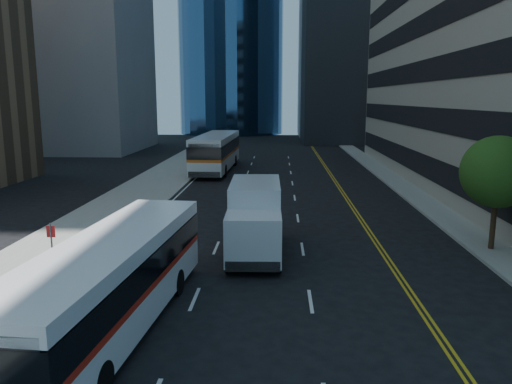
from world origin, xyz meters
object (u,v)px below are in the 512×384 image
bus_front (112,281)px  box_truck (255,217)px  street_tree (498,172)px  bus_rear (216,151)px

bus_front → box_truck: 8.70m
street_tree → box_truck: (-10.67, -0.68, -2.00)m
bus_front → bus_rear: bearing=96.5°
street_tree → box_truck: 10.87m
box_truck → bus_rear: bearing=99.5°
bus_rear → box_truck: size_ratio=2.05×
bus_front → bus_rear: 33.45m
street_tree → bus_rear: bearing=122.0°
street_tree → bus_front: (-14.48, -8.49, -2.08)m
bus_front → street_tree: bearing=35.0°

